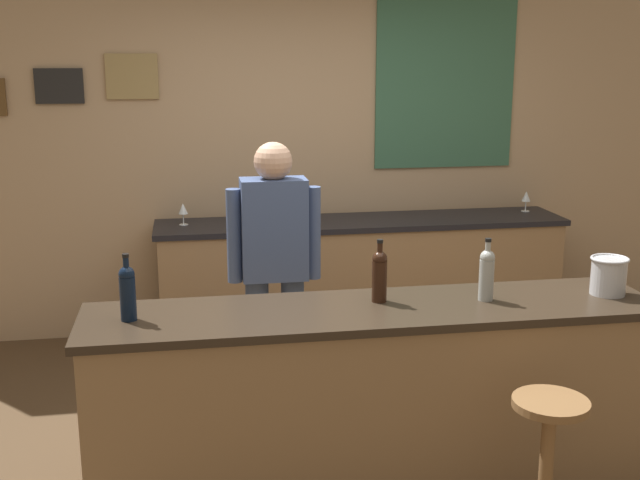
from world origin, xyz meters
The scene contains 15 objects.
ground_plane centered at (0.00, 0.00, 0.00)m, with size 10.00×10.00×0.00m, color #4C3823.
back_wall centered at (0.02, 2.03, 1.41)m, with size 6.00×0.09×2.80m.
bar_counter centered at (0.00, -0.40, 0.46)m, with size 2.73×0.60×0.92m.
side_counter centered at (0.40, 1.65, 0.45)m, with size 2.98×0.56×0.90m.
bartender centered at (-0.39, 0.37, 0.94)m, with size 0.52×0.21×1.62m.
bar_stool centered at (0.61, -1.01, 0.46)m, with size 0.32×0.32×0.68m.
wine_bottle_a centered at (-1.13, -0.40, 1.06)m, with size 0.07×0.07×0.31m.
wine_bottle_b centered at (0.04, -0.32, 1.06)m, with size 0.07×0.07×0.31m.
wine_bottle_c centered at (0.55, -0.38, 1.06)m, with size 0.07×0.07×0.31m.
ice_bucket centered at (1.18, -0.39, 1.02)m, with size 0.19×0.19×0.19m.
wine_glass_a centered at (-0.88, 1.69, 1.01)m, with size 0.07×0.07×0.16m.
wine_glass_b centered at (-0.48, 1.71, 1.01)m, with size 0.07×0.07×0.16m.
wine_glass_c centered at (0.01, 1.55, 1.01)m, with size 0.07×0.07×0.16m.
wine_glass_d centered at (1.71, 1.75, 1.01)m, with size 0.07×0.07×0.16m.
coffee_mug centered at (-0.14, 1.60, 0.95)m, with size 0.12×0.08×0.09m.
Camera 1 is at (-0.85, -3.84, 2.08)m, focal length 44.31 mm.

